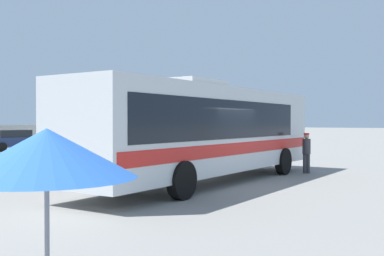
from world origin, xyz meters
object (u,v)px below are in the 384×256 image
Objects in this scene: attendant_by_bus_door at (306,150)px; coach_bus_silver_red at (205,129)px; parked_car_rightmost_dark_blue at (13,140)px; vendor_umbrella_near_gate_blue at (47,160)px.

coach_bus_silver_red is at bearing 159.53° from attendant_by_bus_door.
coach_bus_silver_red is 2.64× the size of parked_car_rightmost_dark_blue.
attendant_by_bus_door is 0.81× the size of vendor_umbrella_near_gate_blue.
attendant_by_bus_door is at bearing -20.47° from coach_bus_silver_red.
vendor_umbrella_near_gate_blue is 31.09m from parked_car_rightmost_dark_blue.
coach_bus_silver_red reaches higher than parked_car_rightmost_dark_blue.
parked_car_rightmost_dark_blue is at bearing 83.78° from attendant_by_bus_door.
vendor_umbrella_near_gate_blue is (-10.15, -4.55, -0.14)m from coach_bus_silver_red.
coach_bus_silver_red is at bearing -108.98° from parked_car_rightmost_dark_blue.
parked_car_rightmost_dark_blue is (7.28, 21.18, -1.05)m from coach_bus_silver_red.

